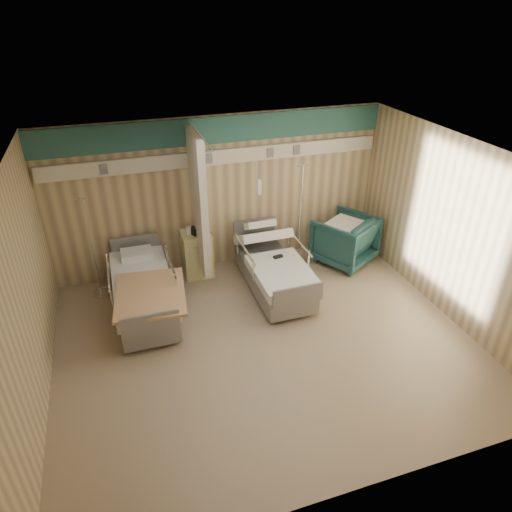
# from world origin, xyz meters

# --- Properties ---
(ground) EXTENTS (6.00, 5.00, 0.00)m
(ground) POSITION_xyz_m (0.00, 0.00, 0.00)
(ground) COLOR gray
(ground) RESTS_ON ground
(room_walls) EXTENTS (6.04, 5.04, 2.82)m
(room_walls) POSITION_xyz_m (-0.03, 0.25, 1.86)
(room_walls) COLOR tan
(room_walls) RESTS_ON ground
(bed_right) EXTENTS (1.00, 2.16, 0.63)m
(bed_right) POSITION_xyz_m (0.60, 1.30, 0.32)
(bed_right) COLOR silver
(bed_right) RESTS_ON ground
(bed_left) EXTENTS (1.00, 2.16, 0.63)m
(bed_left) POSITION_xyz_m (-1.60, 1.30, 0.32)
(bed_left) COLOR silver
(bed_left) RESTS_ON ground
(bedside_cabinet) EXTENTS (0.50, 0.48, 0.85)m
(bedside_cabinet) POSITION_xyz_m (-0.55, 2.20, 0.42)
(bedside_cabinet) COLOR #D1CF82
(bedside_cabinet) RESTS_ON ground
(visitor_armchair) EXTENTS (1.36, 1.37, 0.92)m
(visitor_armchair) POSITION_xyz_m (2.21, 1.80, 0.46)
(visitor_armchair) COLOR #1B4345
(visitor_armchair) RESTS_ON ground
(waffle_blanket) EXTENTS (0.84, 0.82, 0.07)m
(waffle_blanket) POSITION_xyz_m (2.19, 1.82, 0.96)
(waffle_blanket) COLOR white
(waffle_blanket) RESTS_ON visitor_armchair
(iv_stand_right) EXTENTS (0.35, 0.35, 1.95)m
(iv_stand_right) POSITION_xyz_m (1.38, 2.04, 0.40)
(iv_stand_right) COLOR silver
(iv_stand_right) RESTS_ON ground
(iv_stand_left) EXTENTS (0.32, 0.32, 1.78)m
(iv_stand_left) POSITION_xyz_m (-2.28, 2.09, 0.37)
(iv_stand_left) COLOR silver
(iv_stand_left) RESTS_ON ground
(call_remote) EXTENTS (0.17, 0.10, 0.04)m
(call_remote) POSITION_xyz_m (0.67, 1.29, 0.65)
(call_remote) COLOR black
(call_remote) RESTS_ON bed_right
(tan_blanket) EXTENTS (1.15, 1.38, 0.04)m
(tan_blanket) POSITION_xyz_m (-1.52, 0.84, 0.65)
(tan_blanket) COLOR tan
(tan_blanket) RESTS_ON bed_left
(toiletry_bag) EXTENTS (0.29, 0.24, 0.13)m
(toiletry_bag) POSITION_xyz_m (-0.51, 2.18, 0.92)
(toiletry_bag) COLOR black
(toiletry_bag) RESTS_ON bedside_cabinet
(white_cup) EXTENTS (0.10, 0.10, 0.13)m
(white_cup) POSITION_xyz_m (-0.67, 2.19, 0.92)
(white_cup) COLOR white
(white_cup) RESTS_ON bedside_cabinet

